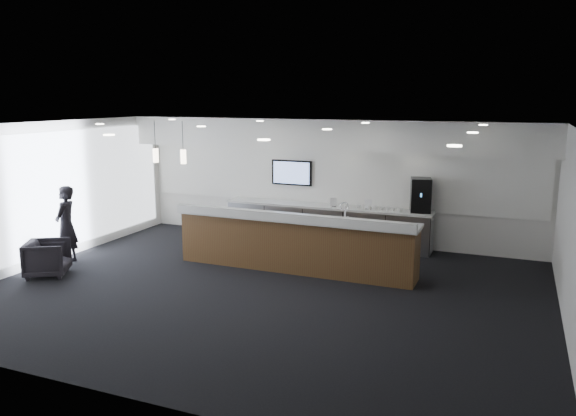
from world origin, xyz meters
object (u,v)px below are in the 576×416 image
at_px(service_counter, 295,242).
at_px(armchair, 48,258).
at_px(coffee_machine, 421,195).
at_px(lounge_guest, 66,225).

xyz_separation_m(service_counter, armchair, (-4.38, -2.23, -0.22)).
xyz_separation_m(coffee_machine, lounge_guest, (-6.76, -3.71, -0.49)).
bearing_deg(lounge_guest, service_counter, 90.18).
height_order(service_counter, coffee_machine, coffee_machine).
height_order(armchair, lounge_guest, lounge_guest).
bearing_deg(service_counter, armchair, -152.66).
xyz_separation_m(service_counter, lounge_guest, (-4.63, -1.42, 0.26)).
distance_m(coffee_machine, lounge_guest, 7.73).
bearing_deg(service_counter, lounge_guest, -162.51).
height_order(coffee_machine, armchair, coffee_machine).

